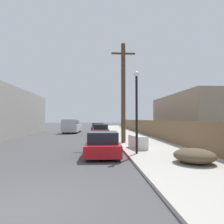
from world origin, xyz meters
TOP-DOWN VIEW (x-y plane):
  - ground_plane at (0.00, 0.00)m, footprint 220.00×220.00m
  - sidewalk_curb at (5.30, 23.50)m, footprint 4.20×63.00m
  - discarded_fridge at (4.13, 8.38)m, footprint 0.91×1.92m
  - parked_sports_car_red at (1.99, 6.78)m, footprint 1.82×4.35m
  - car_parked_mid at (2.10, 19.23)m, footprint 1.74×4.70m
  - car_parked_far at (1.89, 26.36)m, footprint 1.97×4.42m
  - pickup_truck at (-1.73, 25.19)m, footprint 2.28×5.30m
  - utility_pole at (3.66, 11.63)m, footprint 1.80×0.32m
  - street_lamp at (3.71, 6.45)m, footprint 0.26×0.26m
  - brush_pile at (5.59, 3.91)m, footprint 1.62×1.85m
  - wooden_fence at (7.25, 22.62)m, footprint 0.08×44.71m
  - building_right_house at (12.63, 18.74)m, footprint 6.00×13.71m

SIDE VIEW (x-z plane):
  - ground_plane at x=0.00m, z-range 0.00..0.00m
  - sidewalk_curb at x=5.30m, z-range 0.00..0.12m
  - brush_pile at x=5.59m, z-range 0.12..0.70m
  - discarded_fridge at x=4.13m, z-range 0.11..0.89m
  - parked_sports_car_red at x=1.99m, z-range -0.06..1.18m
  - car_parked_mid at x=2.10m, z-range -0.04..1.29m
  - car_parked_far at x=1.89m, z-range -0.04..1.30m
  - pickup_truck at x=-1.73m, z-range 0.00..1.83m
  - wooden_fence at x=7.25m, z-range 0.12..1.76m
  - building_right_house at x=12.63m, z-range 0.00..4.51m
  - street_lamp at x=3.71m, z-range 0.49..4.72m
  - utility_pole at x=3.66m, z-range 0.22..7.70m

